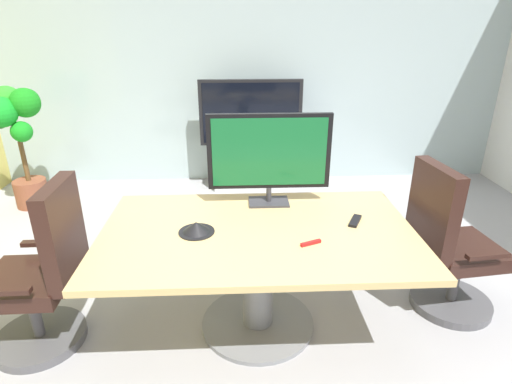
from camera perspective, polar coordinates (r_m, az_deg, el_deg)
ground_plane at (r=3.03m, az=1.52°, el=-16.82°), size 7.31×7.31×0.00m
wall_back_glass_partition at (r=5.18m, az=-0.66°, el=17.24°), size 6.31×0.10×2.87m
conference_table at (r=2.65m, az=0.26°, el=-8.78°), size 1.94×1.17×0.73m
office_chair_left at (r=2.88m, az=-27.38°, el=-10.98°), size 0.60×0.57×1.09m
office_chair_right at (r=3.15m, az=25.06°, el=-7.57°), size 0.62×0.60×1.09m
tv_monitor at (r=2.80m, az=1.84°, el=5.26°), size 0.84×0.18×0.64m
wall_display_unit at (r=5.03m, az=-0.71°, el=5.51°), size 1.20×0.36×1.31m
potted_plant at (r=5.03m, az=-30.37°, el=7.87°), size 0.65×0.56×1.31m
conference_phone at (r=2.54m, az=-8.26°, el=-4.94°), size 0.22×0.22×0.07m
remote_control at (r=2.72m, az=13.55°, el=-3.89°), size 0.12×0.17×0.02m
whiteboard_marker at (r=2.42m, az=7.59°, el=-7.01°), size 0.13×0.07×0.02m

